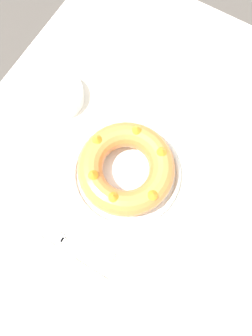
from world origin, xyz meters
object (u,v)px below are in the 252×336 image
at_px(serving_dish, 126,173).
at_px(side_bowl, 58,95).
at_px(fork, 72,246).
at_px(cake_knife, 88,242).
at_px(bundt_cake, 126,168).
at_px(serving_knife, 75,263).

distance_m(serving_dish, side_bowl, 0.29).
distance_m(serving_dish, fork, 0.22).
bearing_deg(fork, serving_dish, -4.91).
bearing_deg(cake_knife, bundt_cake, -1.20).
bearing_deg(serving_knife, cake_knife, -5.15).
distance_m(cake_knife, side_bowl, 0.40).
xyz_separation_m(fork, serving_knife, (-0.03, -0.03, 0.00)).
relative_size(serving_dish, side_bowl, 2.01).
xyz_separation_m(serving_dish, cake_knife, (-0.20, -0.01, -0.01)).
relative_size(fork, side_bowl, 1.30).
bearing_deg(fork, side_bowl, 38.48).
height_order(cake_knife, side_bowl, side_bowl).
height_order(bundt_cake, serving_knife, bundt_cake).
bearing_deg(cake_knife, fork, 128.62).
height_order(bundt_cake, cake_knife, bundt_cake).
xyz_separation_m(serving_knife, side_bowl, (0.35, 0.28, 0.02)).
distance_m(fork, side_bowl, 0.40).
height_order(fork, cake_knife, cake_knife).
height_order(bundt_cake, side_bowl, bundt_cake).
xyz_separation_m(fork, side_bowl, (0.32, 0.25, 0.02)).
height_order(serving_dish, side_bowl, side_bowl).
bearing_deg(cake_knife, serving_knife, 174.80).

